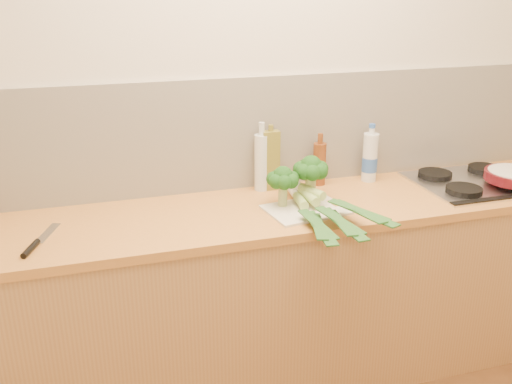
# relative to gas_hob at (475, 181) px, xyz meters

# --- Properties ---
(room_shell) EXTENTS (3.50, 3.50, 3.50)m
(room_shell) POSITION_rel_gas_hob_xyz_m (-1.02, 0.29, 0.26)
(room_shell) COLOR beige
(room_shell) RESTS_ON ground
(counter) EXTENTS (3.20, 0.62, 0.90)m
(counter) POSITION_rel_gas_hob_xyz_m (-1.02, 0.00, -0.46)
(counter) COLOR #AA7E46
(counter) RESTS_ON ground
(gas_hob) EXTENTS (0.58, 0.50, 0.04)m
(gas_hob) POSITION_rel_gas_hob_xyz_m (0.00, 0.00, 0.00)
(gas_hob) COLOR silver
(gas_hob) RESTS_ON counter
(chopping_board) EXTENTS (0.38, 0.30, 0.01)m
(chopping_board) POSITION_rel_gas_hob_xyz_m (-0.94, -0.08, -0.01)
(chopping_board) COLOR beige
(chopping_board) RESTS_ON counter
(broccoli_left) EXTENTS (0.15, 0.15, 0.18)m
(broccoli_left) POSITION_rel_gas_hob_xyz_m (-1.03, -0.02, 0.12)
(broccoli_left) COLOR #94A25F
(broccoli_left) RESTS_ON chopping_board
(broccoli_right) EXTENTS (0.16, 0.16, 0.21)m
(broccoli_right) POSITION_rel_gas_hob_xyz_m (-0.89, 0.01, 0.14)
(broccoli_right) COLOR #94A25F
(broccoli_right) RESTS_ON chopping_board
(leek_front) EXTENTS (0.13, 0.64, 0.04)m
(leek_front) POSITION_rel_gas_hob_xyz_m (-0.96, -0.12, 0.02)
(leek_front) COLOR white
(leek_front) RESTS_ON chopping_board
(leek_mid) EXTENTS (0.11, 0.70, 0.04)m
(leek_mid) POSITION_rel_gas_hob_xyz_m (-0.91, -0.11, 0.04)
(leek_mid) COLOR white
(leek_mid) RESTS_ON chopping_board
(leek_back) EXTENTS (0.27, 0.65, 0.04)m
(leek_back) POSITION_rel_gas_hob_xyz_m (-0.87, -0.11, 0.05)
(leek_back) COLOR white
(leek_back) RESTS_ON chopping_board
(chefs_knife) EXTENTS (0.14, 0.31, 0.02)m
(chefs_knife) POSITION_rel_gas_hob_xyz_m (-2.07, -0.12, -0.01)
(chefs_knife) COLOR silver
(chefs_knife) RESTS_ON counter
(oil_tin) EXTENTS (0.08, 0.05, 0.32)m
(oil_tin) POSITION_rel_gas_hob_xyz_m (-1.00, 0.23, 0.13)
(oil_tin) COLOR olive
(oil_tin) RESTS_ON counter
(glass_bottle) EXTENTS (0.07, 0.07, 0.33)m
(glass_bottle) POSITION_rel_gas_hob_xyz_m (-1.05, 0.24, 0.13)
(glass_bottle) COLOR silver
(glass_bottle) RESTS_ON counter
(amber_bottle) EXTENTS (0.06, 0.06, 0.26)m
(amber_bottle) POSITION_rel_gas_hob_xyz_m (-0.75, 0.23, 0.10)
(amber_bottle) COLOR brown
(amber_bottle) RESTS_ON counter
(water_bottle) EXTENTS (0.08, 0.08, 0.27)m
(water_bottle) POSITION_rel_gas_hob_xyz_m (-0.48, 0.21, 0.10)
(water_bottle) COLOR silver
(water_bottle) RESTS_ON counter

